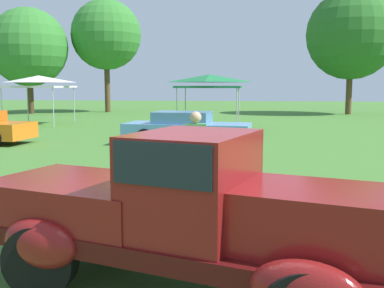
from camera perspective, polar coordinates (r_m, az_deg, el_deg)
ground_plane at (r=5.21m, az=-0.75°, el=-17.37°), size 120.00×120.00×0.00m
feature_pickup_truck at (r=4.84m, az=-0.79°, el=-8.36°), size 4.76×2.79×1.70m
show_car_skyblue at (r=16.83m, az=-0.73°, el=1.91°), size 4.70×2.06×1.22m
spectator_between_cars at (r=8.72m, az=0.45°, el=-1.04°), size 0.42×0.27×1.69m
canopy_tent_left_field at (r=26.73m, az=-18.48°, el=7.45°), size 3.15×3.15×2.71m
canopy_tent_center_field at (r=22.72m, az=2.17°, el=7.91°), size 3.11×3.11×2.71m
treeline_far_left at (r=37.80m, az=-19.61°, el=11.24°), size 5.92×5.92×8.02m
treeline_mid_left at (r=38.55m, az=-10.60°, el=13.15°), size 5.61×5.61×9.02m
treeline_center at (r=36.86m, az=19.15°, el=12.67°), size 6.62×6.62×9.21m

